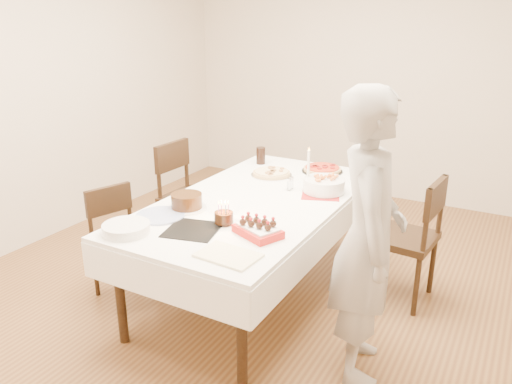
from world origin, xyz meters
The scene contains 22 objects.
floor centered at (0.00, 0.00, 0.00)m, with size 5.00×5.00×0.00m, color brown.
wall_back centered at (0.00, 2.50, 1.35)m, with size 4.50×0.04×2.70m, color beige.
wall_left centered at (-2.25, 0.00, 1.35)m, with size 0.04×5.00×2.70m, color beige.
dining_table centered at (-0.03, -0.11, 0.38)m, with size 1.14×2.14×0.75m, color white.
chair_right_savory centered at (0.90, 0.36, 0.47)m, with size 0.48×0.48×0.94m, color black, non-canonical shape.
chair_left_savory centered at (-0.87, 0.26, 0.48)m, with size 0.49×0.49×0.96m, color black, non-canonical shape.
chair_left_dessert centered at (-0.84, -0.62, 0.41)m, with size 0.42×0.42×0.82m, color black, non-canonical shape.
person centered at (0.91, -0.54, 0.83)m, with size 0.61×0.40×1.66m, color #ABA6A2.
pizza_white centered at (-0.19, 0.42, 0.77)m, with size 0.33×0.33×0.04m, color beige.
pizza_pepperoni centered at (0.13, 0.73, 0.77)m, with size 0.34×0.34×0.04m, color red.
red_placemat centered at (0.33, 0.20, 0.75)m, with size 0.27×0.27×0.01m, color #B21E1E.
pasta_bowl centered at (0.33, 0.25, 0.81)m, with size 0.30×0.30×0.10m, color white.
taper_candle centered at (0.21, 0.25, 0.91)m, with size 0.07×0.07×0.33m, color white.
shaker_pair centered at (0.09, 0.17, 0.80)m, with size 0.08×0.08×0.09m, color white, non-canonical shape.
cola_glass centered at (-0.43, 0.69, 0.82)m, with size 0.08×0.08×0.15m, color black.
layer_cake centered at (-0.34, -0.51, 0.80)m, with size 0.26×0.26×0.11m, color #361E0D.
cake_board centered at (-0.10, -0.77, 0.75)m, with size 0.31×0.31×0.01m, color black.
birthday_cake centered at (0.01, -0.60, 0.83)m, with size 0.12×0.12×0.13m, color #391D0F.
strawberry_box centered at (0.28, -0.65, 0.78)m, with size 0.28×0.19×0.07m, color #B31A14, non-canonical shape.
box_lid centered at (0.28, -0.97, 0.75)m, with size 0.33×0.22×0.03m, color beige.
plate_stack centered at (-0.42, -1.00, 0.78)m, with size 0.28×0.28×0.06m, color white.
china_plate centered at (-0.41, -0.70, 0.76)m, with size 0.32×0.32×0.01m, color white.
Camera 1 is at (1.59, -2.99, 1.97)m, focal length 35.00 mm.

